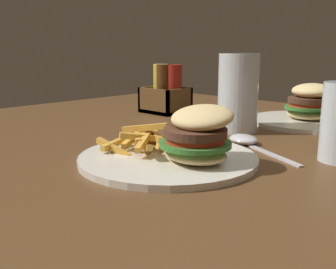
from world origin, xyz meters
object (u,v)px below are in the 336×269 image
(spoon, at_px, (246,140))
(meal_plate_far, at_px, (307,112))
(meal_plate_near, at_px, (179,147))
(beer_glass, at_px, (238,95))
(condiment_caddy, at_px, (166,93))

(spoon, height_order, meal_plate_far, meal_plate_far)
(meal_plate_near, height_order, beer_glass, beer_glass)
(beer_glass, bearing_deg, spoon, -48.17)
(meal_plate_near, height_order, condiment_caddy, condiment_caddy)
(spoon, xyz_separation_m, condiment_caddy, (-0.36, 0.16, 0.04))
(meal_plate_near, height_order, spoon, meal_plate_near)
(spoon, bearing_deg, meal_plate_far, -62.65)
(beer_glass, distance_m, condiment_caddy, 0.29)
(meal_plate_near, height_order, meal_plate_far, same)
(beer_glass, distance_m, spoon, 0.14)
(meal_plate_near, xyz_separation_m, spoon, (0.01, 0.17, -0.02))
(meal_plate_near, xyz_separation_m, beer_glass, (-0.07, 0.26, 0.05))
(beer_glass, height_order, spoon, beer_glass)
(meal_plate_near, bearing_deg, spoon, 87.75)
(meal_plate_near, xyz_separation_m, condiment_caddy, (-0.36, 0.34, 0.03))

